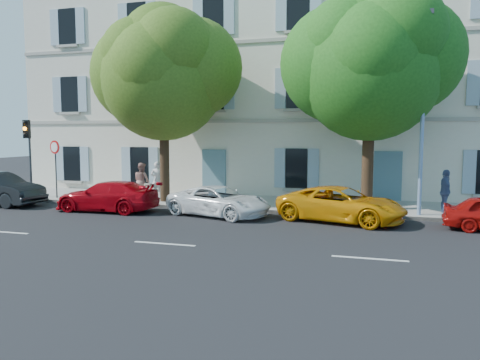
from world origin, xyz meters
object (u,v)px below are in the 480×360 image
(car_yellow_supercar, at_px, (341,204))
(pedestrian_c, at_px, (445,191))
(pedestrian_a, at_px, (157,180))
(traffic_light, at_px, (28,142))
(car_red_coupe, at_px, (107,196))
(tree_right, at_px, (370,70))
(car_white_coupe, at_px, (219,201))
(pedestrian_b, at_px, (142,181))
(road_sign, at_px, (55,157))
(street_lamp, at_px, (423,104))
(tree_left, at_px, (163,79))

(car_yellow_supercar, relative_size, pedestrian_c, 2.73)
(pedestrian_a, bearing_deg, traffic_light, 5.41)
(car_red_coupe, relative_size, car_yellow_supercar, 0.94)
(tree_right, distance_m, pedestrian_c, 5.78)
(car_white_coupe, relative_size, tree_right, 0.48)
(tree_right, xyz_separation_m, pedestrian_b, (-10.68, 0.25, -4.90))
(traffic_light, relative_size, pedestrian_b, 2.18)
(car_red_coupe, height_order, traffic_light, traffic_light)
(traffic_light, xyz_separation_m, pedestrian_b, (5.72, 1.08, -1.91))
(car_yellow_supercar, height_order, pedestrian_a, pedestrian_a)
(car_red_coupe, xyz_separation_m, pedestrian_a, (0.67, 3.44, 0.41))
(car_white_coupe, xyz_separation_m, pedestrian_c, (8.79, 2.37, 0.43))
(car_yellow_supercar, height_order, traffic_light, traffic_light)
(road_sign, distance_m, street_lamp, 17.07)
(pedestrian_c, bearing_deg, car_yellow_supercar, 111.76)
(car_white_coupe, bearing_deg, traffic_light, 97.77)
(car_red_coupe, xyz_separation_m, pedestrian_b, (0.04, 3.02, 0.38))
(car_white_coupe, relative_size, traffic_light, 1.12)
(pedestrian_a, bearing_deg, tree_left, 126.10)
(pedestrian_c, bearing_deg, street_lamp, 121.82)
(traffic_light, height_order, pedestrian_c, traffic_light)
(car_yellow_supercar, xyz_separation_m, tree_right, (0.87, 2.36, 5.27))
(traffic_light, relative_size, pedestrian_a, 2.13)
(car_white_coupe, relative_size, pedestrian_a, 2.39)
(pedestrian_b, bearing_deg, car_yellow_supercar, -165.31)
(pedestrian_a, relative_size, pedestrian_c, 1.03)
(car_red_coupe, xyz_separation_m, tree_right, (10.73, 2.77, 5.28))
(car_yellow_supercar, xyz_separation_m, road_sign, (-14.03, 1.63, 1.54))
(car_red_coupe, distance_m, tree_right, 12.27)
(car_white_coupe, height_order, street_lamp, street_lamp)
(tree_right, xyz_separation_m, road_sign, (-14.90, -0.74, -3.73))
(car_white_coupe, distance_m, pedestrian_a, 5.37)
(road_sign, bearing_deg, car_yellow_supercar, -6.62)
(car_white_coupe, height_order, tree_left, tree_left)
(tree_right, relative_size, street_lamp, 1.18)
(car_yellow_supercar, distance_m, pedestrian_a, 9.68)
(tree_left, bearing_deg, pedestrian_b, 163.55)
(street_lamp, bearing_deg, pedestrian_b, 174.49)
(traffic_light, xyz_separation_m, road_sign, (1.51, 0.09, -0.74))
(tree_right, distance_m, pedestrian_b, 11.76)
(pedestrian_c, bearing_deg, car_red_coupe, 92.80)
(car_yellow_supercar, xyz_separation_m, pedestrian_c, (3.92, 2.25, 0.36))
(tree_right, relative_size, pedestrian_a, 4.96)
(pedestrian_a, bearing_deg, pedestrian_c, 168.72)
(car_red_coupe, xyz_separation_m, car_white_coupe, (4.98, 0.28, -0.05))
(tree_left, bearing_deg, road_sign, -174.31)
(car_white_coupe, xyz_separation_m, car_yellow_supercar, (4.87, 0.13, 0.06))
(car_yellow_supercar, bearing_deg, traffic_light, 99.61)
(tree_right, bearing_deg, pedestrian_a, 176.19)
(tree_right, bearing_deg, car_red_coupe, -165.54)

